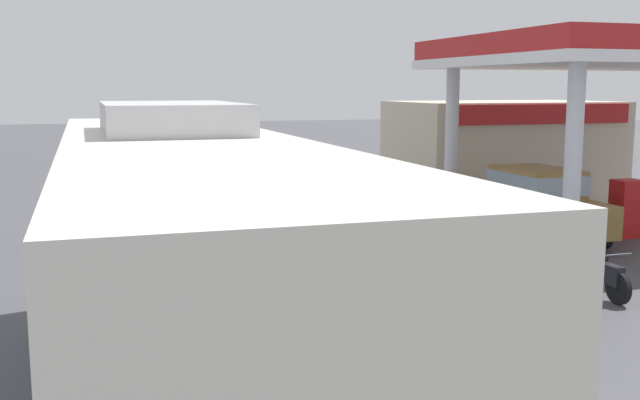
# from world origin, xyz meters

# --- Properties ---
(ground) EXTENTS (120.00, 120.00, 0.00)m
(ground) POSITION_xyz_m (0.00, 20.00, 0.00)
(ground) COLOR #424247
(lane_divider_stripe) EXTENTS (0.16, 50.00, 0.01)m
(lane_divider_stripe) POSITION_xyz_m (0.00, 15.00, 0.00)
(lane_divider_stripe) COLOR #D8CC4C
(lane_divider_stripe) RESTS_ON ground
(coach_bus_main) EXTENTS (2.60, 11.04, 3.69)m
(coach_bus_main) POSITION_xyz_m (-2.01, 3.99, 1.72)
(coach_bus_main) COLOR silver
(coach_bus_main) RESTS_ON ground
(gas_station_roadside) EXTENTS (9.10, 11.95, 5.10)m
(gas_station_roadside) POSITION_xyz_m (10.35, 15.74, 2.63)
(gas_station_roadside) COLOR #B21E1E
(gas_station_roadside) RESTS_ON ground
(car_at_pump) EXTENTS (1.70, 4.20, 1.82)m
(car_at_pump) POSITION_xyz_m (8.01, 12.03, 1.01)
(car_at_pump) COLOR olive
(car_at_pump) RESTS_ON ground
(minibus_opposing_lane) EXTENTS (2.04, 6.13, 2.44)m
(minibus_opposing_lane) POSITION_xyz_m (1.85, 23.98, 1.47)
(minibus_opposing_lane) COLOR #BFB799
(minibus_opposing_lane) RESTS_ON ground
(motorcycle_parked_forecourt) EXTENTS (0.55, 1.80, 0.92)m
(motorcycle_parked_forecourt) POSITION_xyz_m (6.01, 7.09, 0.44)
(motorcycle_parked_forecourt) COLOR black
(motorcycle_parked_forecourt) RESTS_ON ground
(pedestrian_near_pump) EXTENTS (0.55, 0.22, 1.66)m
(pedestrian_near_pump) POSITION_xyz_m (6.34, 13.72, 0.93)
(pedestrian_near_pump) COLOR #33333F
(pedestrian_near_pump) RESTS_ON ground
(pedestrian_by_shop) EXTENTS (0.55, 0.22, 1.66)m
(pedestrian_by_shop) POSITION_xyz_m (6.00, 15.08, 0.93)
(pedestrian_by_shop) COLOR #33333F
(pedestrian_by_shop) RESTS_ON ground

